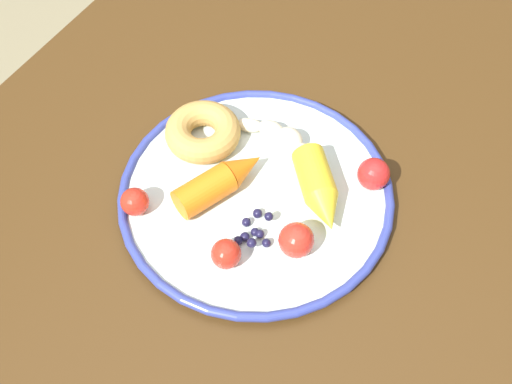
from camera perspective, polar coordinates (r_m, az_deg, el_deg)
ground_plane at (r=1.42m, az=1.66°, el=-16.57°), size 6.00×6.00×0.00m
dining_table at (r=0.85m, az=2.66°, el=-3.60°), size 1.12×0.94×0.70m
plate at (r=0.78m, az=0.00°, el=-0.12°), size 0.36×0.36×0.02m
banana at (r=0.81m, az=2.89°, el=4.67°), size 0.07×0.15×0.03m
carrot_orange at (r=0.76m, az=-3.36°, el=1.02°), size 0.13×0.09×0.04m
carrot_yellow at (r=0.76m, az=5.99°, el=0.19°), size 0.12×0.11×0.04m
donut at (r=0.82m, az=-5.03°, el=5.68°), size 0.11×0.11×0.04m
blueberry_pile at (r=0.74m, az=-0.18°, el=-3.70°), size 0.06×0.05×0.02m
tomato_near at (r=0.71m, az=-2.84°, el=-5.84°), size 0.04×0.04×0.04m
tomato_mid at (r=0.78m, az=11.03°, el=1.68°), size 0.04×0.04×0.04m
tomato_far at (r=0.72m, az=3.82°, el=-4.54°), size 0.04×0.04×0.04m
tomato_extra at (r=0.76m, az=-11.37°, el=-0.90°), size 0.04×0.04×0.04m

